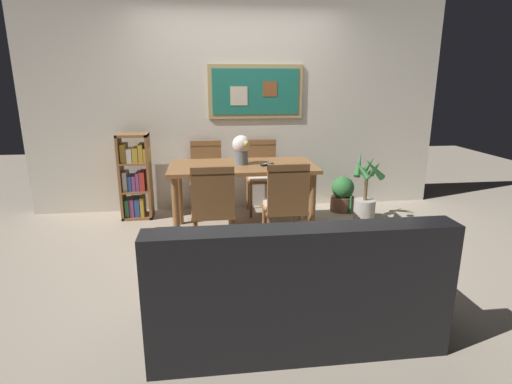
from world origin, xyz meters
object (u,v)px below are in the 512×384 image
dining_chair_near_left (213,205)px  potted_palm (365,195)px  dining_chair_near_right (286,201)px  leather_couch (291,291)px  bookshelf (135,178)px  dining_chair_far_left (207,172)px  potted_ivy (343,195)px  tv_remote (267,164)px  flower_vase (242,148)px  dining_chair_far_right (262,170)px  dining_table (242,174)px

dining_chair_near_left → potted_palm: size_ratio=1.10×
dining_chair_near_right → potted_palm: (1.15, 0.90, -0.23)m
leather_couch → bookshelf: bookshelf is taller
dining_chair_far_left → leather_couch: (0.52, -2.63, -0.23)m
potted_ivy → dining_chair_far_left: bearing=176.2°
tv_remote → bookshelf: bearing=154.8°
bookshelf → flower_vase: 1.44m
dining_chair_far_left → dining_chair_far_right: (0.69, 0.01, 0.00)m
potted_palm → flower_vase: 1.64m
dining_chair_far_left → dining_table: bearing=-60.9°
dining_table → flower_vase: (-0.00, 0.03, 0.28)m
dining_chair_near_right → potted_ivy: 1.64m
leather_couch → bookshelf: size_ratio=1.75×
dining_chair_far_right → flower_vase: size_ratio=2.91×
dining_chair_far_left → dining_chair_near_left: (0.05, -1.40, 0.00)m
bookshelf → tv_remote: bearing=-25.2°
dining_chair_near_right → dining_chair_near_left: size_ratio=1.00×
dining_chair_near_right → dining_chair_far_left: size_ratio=1.00×
bookshelf → tv_remote: bookshelf is taller
leather_couch → potted_palm: (1.36, 2.15, -0.00)m
dining_chair_near_right → dining_chair_far_left: same height
dining_chair_far_left → tv_remote: (0.64, -0.76, 0.23)m
dining_chair_far_right → bookshelf: bookshelf is taller
dining_chair_far_right → tv_remote: (-0.05, -0.77, 0.23)m
potted_palm → flower_vase: size_ratio=2.63×
potted_palm → tv_remote: bearing=-167.2°
dining_chair_near_right → dining_chair_far_right: (-0.03, 1.38, 0.00)m
dining_chair_near_left → tv_remote: bearing=47.2°
dining_chair_far_left → bookshelf: bookshelf is taller
dining_table → tv_remote: size_ratio=10.08×
dining_chair_near_left → bookshelf: (-0.90, 1.35, -0.04)m
dining_chair_near_left → tv_remote: (0.60, 0.64, 0.23)m
dining_chair_far_right → potted_palm: bearing=-22.3°
potted_ivy → flower_vase: bearing=-158.0°
dining_chair_far_left → dining_chair_near_left: same height
potted_ivy → potted_palm: 0.41m
dining_chair_far_left → potted_palm: bearing=-14.3°
dining_chair_far_right → potted_ivy: dining_chair_far_right is taller
flower_vase → leather_couch: bearing=-86.0°
leather_couch → dining_chair_near_right: bearing=80.6°
potted_ivy → tv_remote: tv_remote is taller
potted_ivy → flower_vase: flower_vase is taller
dining_table → leather_couch: bearing=-86.0°
dining_table → potted_ivy: (1.34, 0.57, -0.44)m
dining_chair_near_right → bookshelf: bookshelf is taller
dining_chair_near_right → tv_remote: size_ratio=5.87×
dining_chair_near_right → potted_palm: bearing=37.9°
dining_chair_near_right → dining_chair_far_right: size_ratio=1.00×
bookshelf → potted_palm: size_ratio=1.25×
dining_chair_near_right → flower_vase: (-0.35, 0.72, 0.39)m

